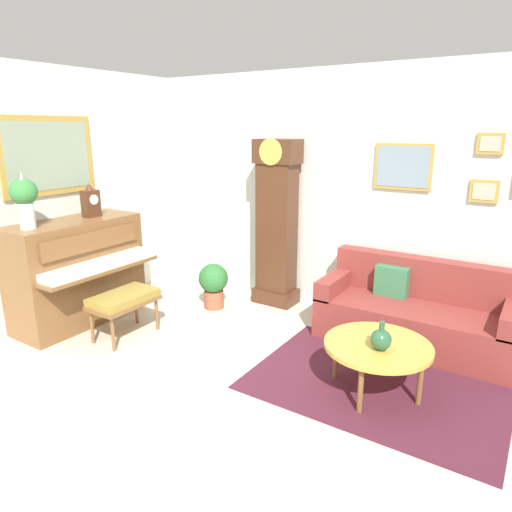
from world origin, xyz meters
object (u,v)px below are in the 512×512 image
(piano, at_px, (78,271))
(grandfather_clock, at_px, (277,228))
(coffee_table, at_px, (378,347))
(green_jug, at_px, (381,340))
(potted_plant, at_px, (213,283))
(mantel_clock, at_px, (91,202))
(flower_vase, at_px, (24,197))
(couch, at_px, (416,313))
(piano_bench, at_px, (124,300))

(piano, distance_m, grandfather_clock, 2.35)
(coffee_table, bearing_deg, green_jug, -62.70)
(piano, bearing_deg, potted_plant, 47.50)
(mantel_clock, bearing_deg, coffee_table, 2.53)
(flower_vase, xyz_separation_m, green_jug, (3.37, 0.81, -0.96))
(grandfather_clock, bearing_deg, green_jug, -37.92)
(couch, bearing_deg, grandfather_clock, 174.25)
(couch, bearing_deg, piano_bench, -149.41)
(piano, height_order, coffee_table, piano)
(couch, bearing_deg, flower_vase, -148.76)
(couch, distance_m, green_jug, 1.23)
(couch, height_order, potted_plant, couch)
(grandfather_clock, distance_m, mantel_clock, 2.17)
(mantel_clock, relative_size, flower_vase, 0.66)
(flower_vase, height_order, potted_plant, flower_vase)
(mantel_clock, distance_m, potted_plant, 1.69)
(potted_plant, bearing_deg, flower_vase, -122.27)
(mantel_clock, height_order, potted_plant, mantel_clock)
(piano_bench, relative_size, flower_vase, 1.21)
(potted_plant, bearing_deg, grandfather_clock, 46.40)
(piano, bearing_deg, green_jug, 5.23)
(piano, bearing_deg, coffee_table, 6.88)
(piano_bench, xyz_separation_m, couch, (2.60, 1.54, -0.09))
(piano_bench, relative_size, grandfather_clock, 0.34)
(piano_bench, xyz_separation_m, mantel_clock, (-0.74, 0.27, 0.94))
(mantel_clock, xyz_separation_m, green_jug, (3.36, 0.05, -0.82))
(couch, xyz_separation_m, potted_plant, (-2.31, -0.40, 0.01))
(couch, bearing_deg, coffee_table, -91.37)
(piano_bench, height_order, couch, couch)
(grandfather_clock, height_order, couch, grandfather_clock)
(green_jug, bearing_deg, piano_bench, -172.95)
(piano_bench, xyz_separation_m, green_jug, (2.62, 0.32, 0.12))
(grandfather_clock, bearing_deg, piano_bench, -115.98)
(piano, bearing_deg, couch, 24.47)
(coffee_table, bearing_deg, potted_plant, 162.40)
(grandfather_clock, bearing_deg, couch, -5.75)
(flower_vase, bearing_deg, grandfather_clock, 54.44)
(grandfather_clock, relative_size, potted_plant, 3.62)
(piano_bench, bearing_deg, coffee_table, 9.19)
(couch, height_order, green_jug, couch)
(couch, xyz_separation_m, mantel_clock, (-3.34, -1.27, 1.03))
(piano_bench, distance_m, green_jug, 2.65)
(piano_bench, bearing_deg, potted_plant, 75.78)
(potted_plant, bearing_deg, piano, -132.50)
(grandfather_clock, distance_m, couch, 1.89)
(piano, xyz_separation_m, potted_plant, (1.03, 1.13, -0.27))
(piano, bearing_deg, flower_vase, -89.86)
(coffee_table, bearing_deg, grandfather_clock, 143.23)
(piano, height_order, flower_vase, flower_vase)
(grandfather_clock, distance_m, coffee_table, 2.24)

